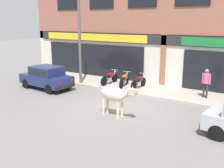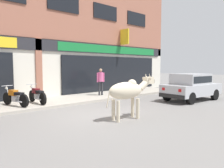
{
  "view_description": "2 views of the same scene",
  "coord_description": "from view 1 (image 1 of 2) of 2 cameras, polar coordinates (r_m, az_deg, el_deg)",
  "views": [
    {
      "loc": [
        6.48,
        -10.85,
        4.26
      ],
      "look_at": [
        -1.31,
        1.0,
        0.82
      ],
      "focal_mm": 42.0,
      "sensor_mm": 36.0,
      "label": 1
    },
    {
      "loc": [
        -5.2,
        -6.55,
        1.87
      ],
      "look_at": [
        1.76,
        1.0,
        1.03
      ],
      "focal_mm": 35.0,
      "sensor_mm": 36.0,
      "label": 2
    }
  ],
  "objects": [
    {
      "name": "motorcycle_0",
      "position": [
        17.52,
        -0.56,
        1.28
      ],
      "size": [
        0.52,
        1.81,
        0.88
      ],
      "color": "black",
      "rests_on": "sidewalk"
    },
    {
      "name": "cow",
      "position": [
        11.76,
        0.49,
        -2.44
      ],
      "size": [
        2.15,
        0.72,
        1.61
      ],
      "color": "beige",
      "rests_on": "ground"
    },
    {
      "name": "motorcycle_2",
      "position": [
        16.44,
        5.8,
        0.39
      ],
      "size": [
        0.52,
        1.81,
        0.88
      ],
      "color": "black",
      "rests_on": "sidewalk"
    },
    {
      "name": "car_1",
      "position": [
        17.15,
        -14.09,
        1.63
      ],
      "size": [
        3.69,
        1.83,
        1.46
      ],
      "color": "black",
      "rests_on": "ground"
    },
    {
      "name": "pedestrian",
      "position": [
        15.09,
        19.82,
        0.76
      ],
      "size": [
        0.49,
        0.32,
        1.6
      ],
      "color": "#2D2D33",
      "rests_on": "sidewalk"
    },
    {
      "name": "motorcycle_1",
      "position": [
        16.89,
        2.67,
        0.79
      ],
      "size": [
        0.66,
        1.78,
        0.88
      ],
      "color": "black",
      "rests_on": "sidewalk"
    },
    {
      "name": "sidewalk",
      "position": [
        16.42,
        8.91,
        -1.35
      ],
      "size": [
        19.0,
        2.87,
        0.13
      ],
      "primitive_type": "cube",
      "color": "#A8A093",
      "rests_on": "ground"
    },
    {
      "name": "utility_pole",
      "position": [
        17.53,
        -7.08,
        10.25
      ],
      "size": [
        0.18,
        0.18,
        6.26
      ],
      "primitive_type": "cylinder",
      "color": "#595651",
      "rests_on": "sidewalk"
    },
    {
      "name": "shop_building",
      "position": [
        17.43,
        11.85,
        13.93
      ],
      "size": [
        23.0,
        1.4,
        9.3
      ],
      "color": "#9E604C",
      "rests_on": "ground"
    },
    {
      "name": "ground_plane",
      "position": [
        13.34,
        2.34,
        -5.0
      ],
      "size": [
        90.0,
        90.0,
        0.0
      ],
      "primitive_type": "plane",
      "color": "slate"
    }
  ]
}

